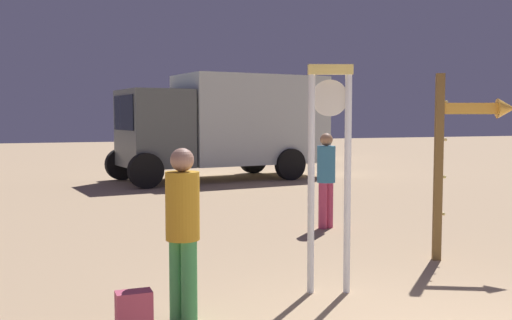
# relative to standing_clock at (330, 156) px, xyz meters

# --- Properties ---
(standing_clock) EXTENTS (0.45, 0.23, 2.34)m
(standing_clock) POSITION_rel_standing_clock_xyz_m (0.00, 0.00, 0.00)
(standing_clock) COLOR white
(standing_clock) RESTS_ON ground_plane
(arrow_sign) EXTENTS (0.94, 0.58, 2.35)m
(arrow_sign) POSITION_rel_standing_clock_xyz_m (2.21, 0.62, 0.10)
(arrow_sign) COLOR brown
(arrow_sign) RESTS_ON ground_plane
(person_near_clock) EXTENTS (0.30, 0.30, 1.55)m
(person_near_clock) POSITION_rel_standing_clock_xyz_m (-1.63, -0.39, -0.55)
(person_near_clock) COLOR #429C52
(person_near_clock) RESTS_ON ground_plane
(backpack) EXTENTS (0.28, 0.20, 0.45)m
(backpack) POSITION_rel_standing_clock_xyz_m (-2.12, -0.77, -1.19)
(backpack) COLOR #B7445D
(backpack) RESTS_ON ground_plane
(person_distant) EXTENTS (0.30, 0.30, 1.55)m
(person_distant) POSITION_rel_standing_clock_xyz_m (1.60, 3.17, -0.55)
(person_distant) COLOR #C13D62
(person_distant) RESTS_ON ground_plane
(box_truck_near) EXTENTS (6.41, 3.20, 3.01)m
(box_truck_near) POSITION_rel_standing_clock_xyz_m (2.49, 11.03, 0.23)
(box_truck_near) COLOR silver
(box_truck_near) RESTS_ON ground_plane
(box_truck_far) EXTENTS (6.61, 3.76, 2.71)m
(box_truck_far) POSITION_rel_standing_clock_xyz_m (5.80, 18.26, 0.10)
(box_truck_far) COLOR silver
(box_truck_far) RESTS_ON ground_plane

